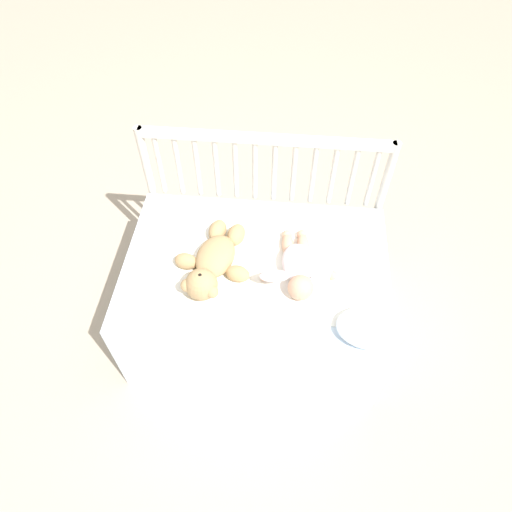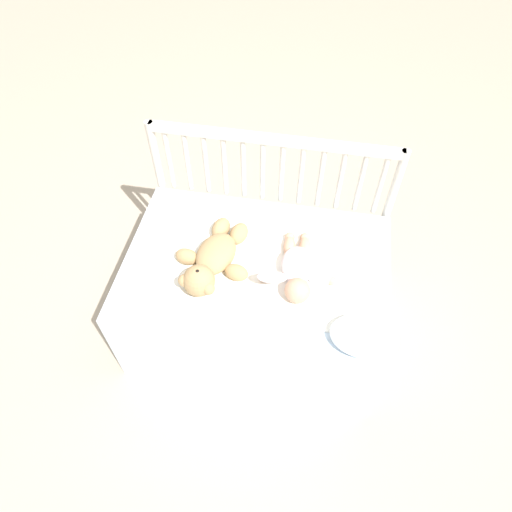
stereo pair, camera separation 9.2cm
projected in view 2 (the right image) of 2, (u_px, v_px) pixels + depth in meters
The scene contains 7 objects.
ground_plane at pixel (256, 323), 2.19m from camera, with size 12.00×12.00×0.00m, color tan.
crib_mattress at pixel (256, 296), 2.01m from camera, with size 1.06×0.72×0.46m.
crib_rail at pixel (272, 181), 1.97m from camera, with size 1.06×0.04×0.81m.
blanket at pixel (254, 265), 1.82m from camera, with size 0.80×0.50×0.01m.
teddy_bear at pixel (212, 260), 1.78m from camera, with size 0.32×0.41×0.13m.
baby at pixel (297, 269), 1.76m from camera, with size 0.31×0.35×0.10m.
small_pillow at pixel (364, 336), 1.60m from camera, with size 0.24×0.18×0.06m.
Camera 2 is at (0.19, -1.08, 1.92)m, focal length 32.00 mm.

